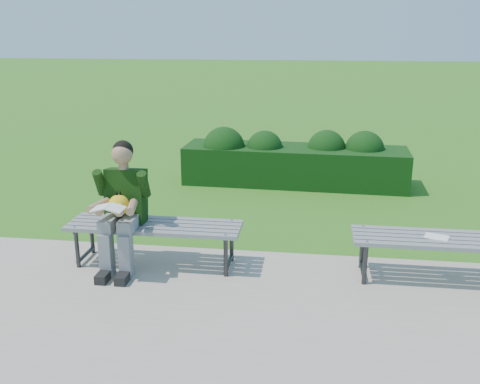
{
  "coord_description": "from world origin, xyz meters",
  "views": [
    {
      "loc": [
        0.56,
        -5.51,
        2.39
      ],
      "look_at": [
        -0.16,
        -0.27,
        0.79
      ],
      "focal_mm": 40.0,
      "sensor_mm": 36.0,
      "label": 1
    }
  ],
  "objects_px": {
    "seated_boy": "(122,203)",
    "paper_sheet": "(437,237)",
    "bench_left": "(155,229)",
    "bench_right": "(447,243)",
    "hedge": "(293,160)"
  },
  "relations": [
    {
      "from": "bench_left",
      "to": "seated_boy",
      "type": "height_order",
      "value": "seated_boy"
    },
    {
      "from": "hedge",
      "to": "seated_boy",
      "type": "relative_size",
      "value": 2.72
    },
    {
      "from": "seated_boy",
      "to": "paper_sheet",
      "type": "xyz_separation_m",
      "value": [
        3.12,
        0.1,
        -0.24
      ]
    },
    {
      "from": "hedge",
      "to": "bench_right",
      "type": "bearing_deg",
      "value": -64.2
    },
    {
      "from": "hedge",
      "to": "bench_left",
      "type": "height_order",
      "value": "hedge"
    },
    {
      "from": "seated_boy",
      "to": "paper_sheet",
      "type": "relative_size",
      "value": 5.02
    },
    {
      "from": "bench_right",
      "to": "paper_sheet",
      "type": "xyz_separation_m",
      "value": [
        -0.1,
        0.0,
        0.06
      ]
    },
    {
      "from": "bench_right",
      "to": "paper_sheet",
      "type": "distance_m",
      "value": 0.12
    },
    {
      "from": "bench_right",
      "to": "seated_boy",
      "type": "bearing_deg",
      "value": -178.16
    },
    {
      "from": "seated_boy",
      "to": "paper_sheet",
      "type": "bearing_deg",
      "value": 1.9
    },
    {
      "from": "bench_left",
      "to": "paper_sheet",
      "type": "relative_size",
      "value": 6.87
    },
    {
      "from": "bench_left",
      "to": "bench_right",
      "type": "height_order",
      "value": "same"
    },
    {
      "from": "bench_right",
      "to": "paper_sheet",
      "type": "relative_size",
      "value": 6.87
    },
    {
      "from": "bench_right",
      "to": "hedge",
      "type": "bearing_deg",
      "value": 115.8
    },
    {
      "from": "bench_left",
      "to": "bench_right",
      "type": "relative_size",
      "value": 1.0
    }
  ]
}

